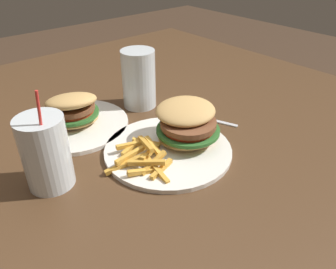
{
  "coord_description": "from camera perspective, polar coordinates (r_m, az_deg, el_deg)",
  "views": [
    {
      "loc": [
        -0.41,
        -0.58,
        1.17
      ],
      "look_at": [
        -0.03,
        -0.14,
        0.8
      ],
      "focal_mm": 35.0,
      "sensor_mm": 36.0,
      "label": 1
    }
  ],
  "objects": [
    {
      "name": "juice_glass",
      "position": [
        0.63,
        -20.41,
        -3.41
      ],
      "size": [
        0.09,
        0.09,
        0.2
      ],
      "color": "silver",
      "rests_on": "dining_table"
    },
    {
      "name": "spoon",
      "position": [
        0.85,
        2.74,
        4.05
      ],
      "size": [
        0.09,
        0.18,
        0.02
      ],
      "rotation": [
        0.0,
        0.0,
        1.96
      ],
      "color": "silver",
      "rests_on": "dining_table"
    },
    {
      "name": "dining_table",
      "position": [
        0.88,
        -4.38,
        -3.76
      ],
      "size": [
        1.34,
        1.3,
        0.76
      ],
      "color": "#4C331E",
      "rests_on": "ground_plane"
    },
    {
      "name": "beer_glass",
      "position": [
        0.88,
        -5.1,
        9.36
      ],
      "size": [
        0.09,
        0.09,
        0.15
      ],
      "color": "silver",
      "rests_on": "dining_table"
    },
    {
      "name": "meal_plate_near",
      "position": [
        0.71,
        1.86,
        0.05
      ],
      "size": [
        0.29,
        0.27,
        0.1
      ],
      "color": "white",
      "rests_on": "dining_table"
    },
    {
      "name": "meal_plate_far",
      "position": [
        0.81,
        -16.13,
        3.15
      ],
      "size": [
        0.26,
        0.26,
        0.1
      ],
      "color": "white",
      "rests_on": "dining_table"
    }
  ]
}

